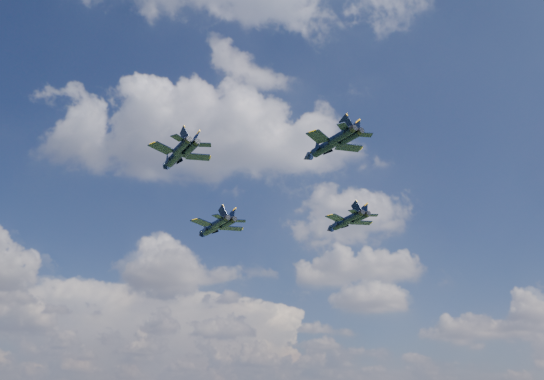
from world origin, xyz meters
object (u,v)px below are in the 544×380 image
at_px(jet_left, 175,157).
at_px(jet_slot, 325,147).
at_px(jet_right, 342,223).
at_px(jet_lead, 212,228).

distance_m(jet_left, jet_slot, 24.52).
height_order(jet_left, jet_slot, jet_left).
relative_size(jet_right, jet_slot, 1.06).
relative_size(jet_lead, jet_left, 1.12).
bearing_deg(jet_left, jet_right, 5.90).
height_order(jet_lead, jet_right, jet_lead).
bearing_deg(jet_slot, jet_lead, 87.17).
bearing_deg(jet_lead, jet_right, -45.91).
bearing_deg(jet_left, jet_slot, -41.88).
bearing_deg(jet_right, jet_slot, -130.87).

